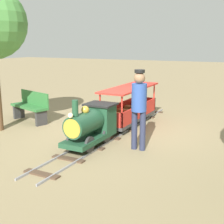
# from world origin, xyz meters

# --- Properties ---
(ground_plane) EXTENTS (60.00, 60.00, 0.00)m
(ground_plane) POSITION_xyz_m (0.00, 0.00, 0.00)
(ground_plane) COLOR #8C7A56
(track) EXTENTS (0.67, 6.05, 0.04)m
(track) POSITION_xyz_m (0.00, 0.12, 0.02)
(track) COLOR gray
(track) RESTS_ON ground_plane
(locomotive) EXTENTS (0.63, 1.45, 1.04)m
(locomotive) POSITION_xyz_m (0.00, 1.17, 0.49)
(locomotive) COLOR #1E472D
(locomotive) RESTS_ON ground_plane
(passenger_car) EXTENTS (0.73, 2.35, 0.97)m
(passenger_car) POSITION_xyz_m (0.00, -0.78, 0.42)
(passenger_car) COLOR #3F3F3F
(passenger_car) RESTS_ON ground_plane
(conductor_person) EXTENTS (0.30, 0.30, 1.62)m
(conductor_person) POSITION_xyz_m (-0.94, 0.90, 0.96)
(conductor_person) COLOR #282D47
(conductor_person) RESTS_ON ground_plane
(park_bench) EXTENTS (1.36, 0.75, 0.82)m
(park_bench) POSITION_xyz_m (2.56, 0.13, 0.42)
(park_bench) COLOR #2D6B33
(park_bench) RESTS_ON ground_plane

